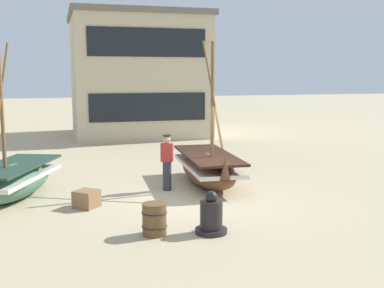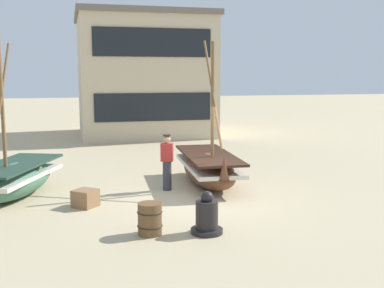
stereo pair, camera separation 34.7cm
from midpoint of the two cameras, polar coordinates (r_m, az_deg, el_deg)
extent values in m
plane|color=tan|center=(13.48, 1.81, -6.50)|extent=(120.00, 120.00, 0.00)
ellipsoid|color=brown|center=(15.03, 2.62, -3.02)|extent=(1.66, 4.15, 0.99)
cube|color=silver|center=(15.01, 2.63, -2.56)|extent=(1.66, 3.99, 0.12)
cube|color=#351E13|center=(14.95, 2.64, -1.31)|extent=(1.70, 4.07, 0.07)
cone|color=brown|center=(13.09, 4.62, -2.76)|extent=(0.30, 0.30, 0.69)
cylinder|color=brown|center=(14.27, 3.15, 4.67)|extent=(0.10, 0.10, 3.70)
cylinder|color=brown|center=(14.25, 3.17, 6.21)|extent=(0.22, 2.36, 3.13)
cube|color=brown|center=(15.26, 2.37, -1.53)|extent=(1.34, 0.25, 0.06)
ellipsoid|color=#427056|center=(14.37, -19.70, -4.08)|extent=(2.63, 3.86, 0.96)
cube|color=silver|center=(14.34, -19.72, -3.61)|extent=(2.59, 3.73, 0.12)
cube|color=#243D2F|center=(14.28, -19.79, -2.35)|extent=(2.64, 3.80, 0.07)
cylinder|color=brown|center=(13.68, -20.99, 4.44)|extent=(0.10, 0.10, 3.95)
cylinder|color=brown|center=(13.67, -21.05, 5.49)|extent=(0.48, 1.06, 2.76)
cube|color=brown|center=(14.54, -19.29, -2.57)|extent=(1.30, 0.64, 0.06)
cylinder|color=#33333D|center=(14.34, -2.28, -3.79)|extent=(0.26, 0.26, 0.88)
cube|color=#B22D28|center=(14.21, -2.30, -0.99)|extent=(0.41, 0.33, 0.54)
sphere|color=tan|center=(14.15, -2.31, 0.57)|extent=(0.22, 0.22, 0.22)
cylinder|color=#2D2823|center=(14.13, -2.31, 1.05)|extent=(0.24, 0.24, 0.05)
cylinder|color=black|center=(10.66, 2.72, -10.28)|extent=(0.71, 0.71, 0.10)
cylinder|color=black|center=(10.55, 2.73, -8.43)|extent=(0.49, 0.49, 0.62)
sphere|color=black|center=(10.44, 2.74, -6.34)|extent=(0.27, 0.27, 0.27)
cylinder|color=brown|center=(10.49, -4.08, -8.88)|extent=(0.52, 0.52, 0.70)
torus|color=black|center=(10.44, -4.09, -8.07)|extent=(0.56, 0.56, 0.03)
torus|color=black|center=(10.54, -4.08, -9.68)|extent=(0.56, 0.56, 0.03)
cube|color=olive|center=(12.87, -11.81, -6.34)|extent=(0.77, 0.77, 0.46)
cube|color=beige|center=(27.69, -5.44, 7.86)|extent=(7.12, 6.52, 6.47)
cube|color=#70665B|center=(27.87, -5.54, 14.83)|extent=(7.41, 6.79, 0.30)
cube|color=black|center=(24.50, -4.17, 4.41)|extent=(5.98, 0.06, 1.42)
cube|color=black|center=(24.49, -4.25, 11.98)|extent=(5.98, 0.06, 1.42)
camera|label=1|loc=(0.17, -89.30, 0.10)|focal=44.81mm
camera|label=2|loc=(0.17, 90.70, -0.10)|focal=44.81mm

